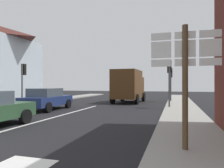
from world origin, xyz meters
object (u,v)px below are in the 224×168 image
Objects in this scene: traffic_light_far_right at (171,77)px; sedan_far at (47,99)px; traffic_light_near_right at (169,73)px; route_sign_post at (185,74)px; delivery_truck at (128,85)px; traffic_light_near_left at (23,75)px.

sedan_far is at bearing -131.53° from traffic_light_far_right.
route_sign_post is at bearing -86.57° from traffic_light_near_right.
traffic_light_far_right is (3.85, 1.77, 0.80)m from delivery_truck.
delivery_truck is 1.58× the size of route_sign_post.
traffic_light_near_left is at bearing -144.97° from delivery_truck.
traffic_light_near_right is (3.85, -4.06, 0.92)m from delivery_truck.
traffic_light_far_right is at bearing 24.68° from delivery_truck.
route_sign_post is (4.47, -14.46, 0.35)m from delivery_truck.
traffic_light_near_right is at bearing 93.43° from route_sign_post.
traffic_light_near_left reaches higher than traffic_light_far_right.
delivery_truck is 4.31m from traffic_light_far_right.
traffic_light_near_left is 0.98× the size of traffic_light_near_right.
traffic_light_far_right is 0.98× the size of traffic_light_near_left.
traffic_light_near_left reaches higher than delivery_truck.
sedan_far is 12.15m from traffic_light_far_right.
delivery_truck is at bearing 35.03° from traffic_light_near_left.
traffic_light_near_right is at bearing -90.00° from traffic_light_far_right.
traffic_light_near_right reaches higher than route_sign_post.
traffic_light_far_right is 0.96× the size of traffic_light_near_right.
route_sign_post reaches higher than sedan_far.
traffic_light_far_right is (7.98, 9.01, 1.69)m from sedan_far.
traffic_light_far_right reaches higher than route_sign_post.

